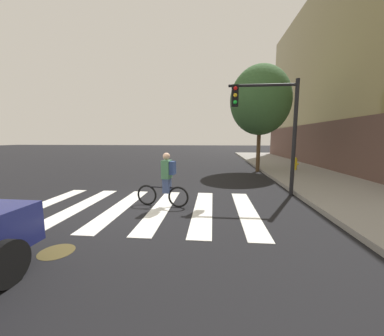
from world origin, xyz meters
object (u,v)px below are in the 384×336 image
at_px(street_tree_near, 260,100).
at_px(cyclist, 166,180).
at_px(traffic_light_near, 272,118).
at_px(fire_hydrant, 295,164).
at_px(manhole_cover, 57,252).

bearing_deg(street_tree_near, cyclist, -118.79).
distance_m(traffic_light_near, fire_hydrant, 7.21).
height_order(manhole_cover, cyclist, cyclist).
bearing_deg(fire_hydrant, traffic_light_near, -116.90).
height_order(manhole_cover, traffic_light_near, traffic_light_near).
bearing_deg(cyclist, manhole_cover, -116.44).
height_order(fire_hydrant, street_tree_near, street_tree_near).
distance_m(fire_hydrant, street_tree_near, 4.54).
bearing_deg(manhole_cover, street_tree_near, 61.85).
distance_m(manhole_cover, fire_hydrant, 13.53).
bearing_deg(manhole_cover, cyclist, 63.56).
relative_size(manhole_cover, street_tree_near, 0.10).
height_order(traffic_light_near, fire_hydrant, traffic_light_near).
height_order(cyclist, fire_hydrant, cyclist).
relative_size(cyclist, fire_hydrant, 2.18).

